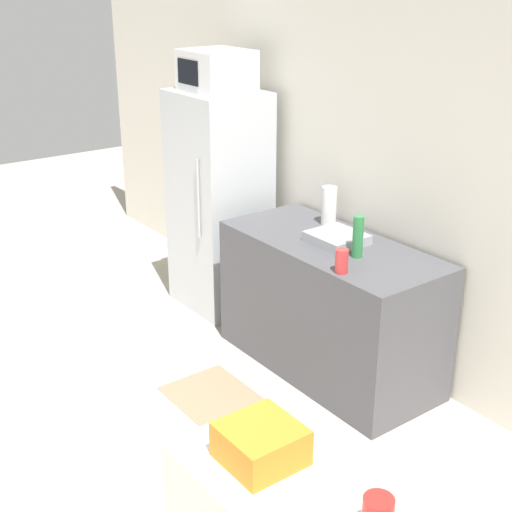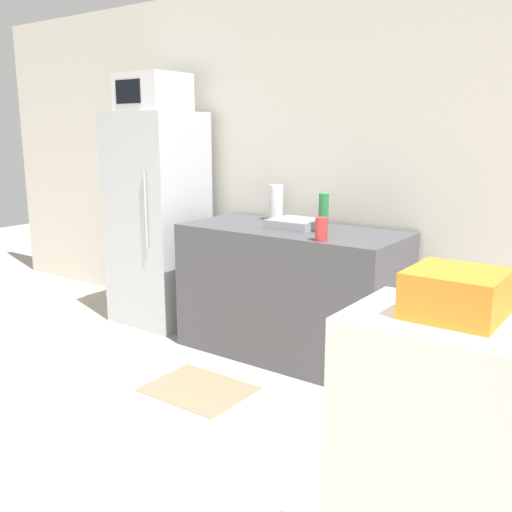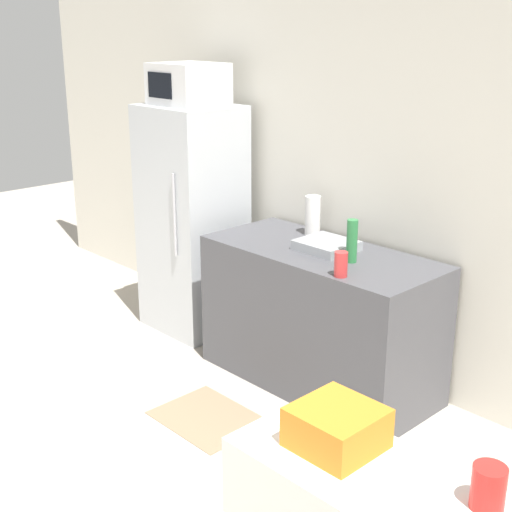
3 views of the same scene
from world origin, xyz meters
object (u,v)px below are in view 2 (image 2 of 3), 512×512
at_px(basket, 456,294).
at_px(paper_towel_roll, 276,203).
at_px(refrigerator, 158,220).
at_px(microwave, 153,93).
at_px(bottle_tall, 324,213).
at_px(bottle_short, 321,229).

height_order(basket, paper_towel_roll, basket).
height_order(refrigerator, microwave, microwave).
relative_size(bottle_tall, bottle_short, 1.81).
bearing_deg(microwave, paper_towel_roll, 12.53).
relative_size(bottle_tall, paper_towel_roll, 0.98).
bearing_deg(bottle_short, bottle_tall, 116.69).
bearing_deg(refrigerator, microwave, -106.52).
bearing_deg(bottle_short, microwave, 170.70).
xyz_separation_m(refrigerator, bottle_tall, (1.54, -0.03, 0.19)).
bearing_deg(bottle_short, refrigerator, 170.65).
relative_size(microwave, bottle_short, 3.33).
bearing_deg(microwave, bottle_tall, -1.21).
height_order(bottle_tall, basket, basket).
distance_m(refrigerator, microwave, 0.99).
xyz_separation_m(bottle_tall, paper_towel_roll, (-0.54, 0.25, 0.00)).
height_order(bottle_short, paper_towel_roll, paper_towel_roll).
xyz_separation_m(basket, paper_towel_roll, (-1.90, 2.00, -0.11)).
height_order(microwave, basket, microwave).
bearing_deg(bottle_tall, basket, -52.05).
bearing_deg(paper_towel_roll, bottle_short, -36.82).
distance_m(bottle_tall, paper_towel_roll, 0.60).
distance_m(bottle_tall, bottle_short, 0.27).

